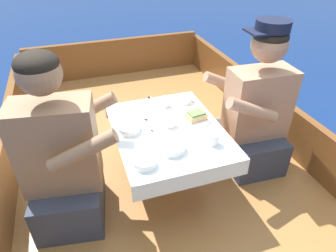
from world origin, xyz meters
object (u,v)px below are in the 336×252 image
(person_port, at_px, (62,161))
(coffee_cup_starboard, at_px, (170,122))
(person_starboard, at_px, (256,113))
(coffee_cup_center, at_px, (166,102))
(coffee_cup_port, at_px, (214,138))
(sandwich, at_px, (196,115))

(person_port, distance_m, coffee_cup_starboard, 0.65)
(person_port, relative_size, person_starboard, 1.00)
(person_starboard, height_order, coffee_cup_starboard, person_starboard)
(person_port, bearing_deg, coffee_cup_starboard, 18.25)
(person_starboard, xyz_separation_m, coffee_cup_center, (-0.55, 0.25, 0.05))
(person_starboard, bearing_deg, coffee_cup_port, 31.88)
(sandwich, bearing_deg, person_starboard, -3.66)
(coffee_cup_port, relative_size, coffee_cup_center, 1.04)
(person_port, xyz_separation_m, coffee_cup_starboard, (0.64, 0.10, 0.05))
(coffee_cup_port, height_order, coffee_cup_center, same)
(person_starboard, height_order, coffee_cup_center, person_starboard)
(coffee_cup_port, distance_m, coffee_cup_starboard, 0.30)
(person_starboard, relative_size, sandwich, 7.84)
(person_starboard, relative_size, coffee_cup_starboard, 10.50)
(coffee_cup_port, relative_size, coffee_cup_starboard, 0.94)
(person_starboard, height_order, coffee_cup_port, person_starboard)
(person_port, distance_m, coffee_cup_center, 0.77)
(person_port, relative_size, sandwich, 7.80)
(coffee_cup_port, bearing_deg, sandwich, 89.04)
(person_port, height_order, coffee_cup_center, person_port)
(coffee_cup_port, bearing_deg, coffee_cup_starboard, 124.50)
(sandwich, distance_m, coffee_cup_center, 0.26)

